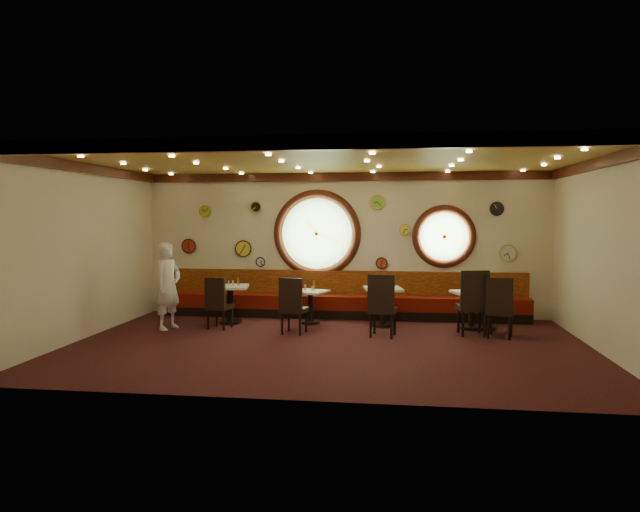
{
  "coord_description": "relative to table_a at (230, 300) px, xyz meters",
  "views": [
    {
      "loc": [
        1.15,
        -9.7,
        2.24
      ],
      "look_at": [
        -0.24,
        0.8,
        1.5
      ],
      "focal_mm": 32.0,
      "sensor_mm": 36.0,
      "label": 1
    }
  ],
  "objects": [
    {
      "name": "condiment_e_pepper",
      "position": [
        5.22,
        -0.03,
        0.29
      ],
      "size": [
        0.03,
        0.03,
        0.09
      ],
      "primitive_type": "cylinder",
      "color": "silver",
      "rests_on": "table_e"
    },
    {
      "name": "condiment_e_salt",
      "position": [
        5.12,
        0.14,
        0.29
      ],
      "size": [
        0.04,
        0.04,
        0.1
      ],
      "primitive_type": "cylinder",
      "color": "silver",
      "rests_on": "table_e"
    },
    {
      "name": "condiment_d_bottle",
      "position": [
        5.06,
        0.13,
        0.32
      ],
      "size": [
        0.04,
        0.04,
        0.14
      ],
      "primitive_type": "cylinder",
      "color": "gold",
      "rests_on": "table_d"
    },
    {
      "name": "molding_back",
      "position": [
        2.26,
        1.2,
        2.61
      ],
      "size": [
        9.0,
        0.1,
        0.18
      ],
      "primitive_type": "cube",
      "color": "#3D160B",
      "rests_on": "wall_back"
    },
    {
      "name": "chair_e",
      "position": [
        5.32,
        -0.79,
        0.14
      ],
      "size": [
        0.58,
        0.58,
        0.7
      ],
      "rotation": [
        0.0,
        0.0,
        -0.28
      ],
      "color": "black",
      "rests_on": "floor"
    },
    {
      "name": "wall_left",
      "position": [
        -2.24,
        -1.75,
        1.1
      ],
      "size": [
        0.02,
        6.0,
        3.2
      ],
      "primitive_type": "cube",
      "color": "#EBE2C5",
      "rests_on": "floor"
    },
    {
      "name": "wall_clock_8",
      "position": [
        0.26,
        1.21,
        1.95
      ],
      "size": [
        0.24,
        0.03,
        0.24
      ],
      "primitive_type": "cylinder",
      "rotation": [
        1.57,
        0.0,
        0.0
      ],
      "color": "black",
      "rests_on": "wall_back"
    },
    {
      "name": "wall_front",
      "position": [
        2.26,
        -4.75,
        1.1
      ],
      "size": [
        9.0,
        0.02,
        3.2
      ],
      "primitive_type": "cube",
      "color": "#EBE2C5",
      "rests_on": "floor"
    },
    {
      "name": "condiment_a_salt",
      "position": [
        -0.06,
        0.09,
        0.34
      ],
      "size": [
        0.04,
        0.04,
        0.1
      ],
      "primitive_type": "cylinder",
      "color": "#BCBBC0",
      "rests_on": "table_a"
    },
    {
      "name": "chair_a",
      "position": [
        -0.07,
        -0.64,
        0.09
      ],
      "size": [
        0.51,
        0.51,
        0.64
      ],
      "rotation": [
        0.0,
        0.0,
        -0.19
      ],
      "color": "black",
      "rests_on": "floor"
    },
    {
      "name": "banquette_seat",
      "position": [
        2.26,
        0.97,
        -0.15
      ],
      "size": [
        8.0,
        0.55,
        0.3
      ],
      "primitive_type": "cube",
      "color": "#5D0E08",
      "rests_on": "banquette_base"
    },
    {
      "name": "molding_front",
      "position": [
        2.26,
        -4.7,
        2.61
      ],
      "size": [
        9.0,
        0.1,
        0.18
      ],
      "primitive_type": "cube",
      "color": "#3D160B",
      "rests_on": "wall_back"
    },
    {
      "name": "waiter",
      "position": [
        -1.04,
        -0.73,
        0.36
      ],
      "size": [
        0.59,
        0.73,
        1.72
      ],
      "primitive_type": "imported",
      "rotation": [
        0.0,
        0.0,
        1.25
      ],
      "color": "white",
      "rests_on": "floor"
    },
    {
      "name": "chair_d",
      "position": [
        4.86,
        -0.63,
        0.21
      ],
      "size": [
        0.57,
        0.57,
        0.77
      ],
      "rotation": [
        0.0,
        0.0,
        0.1
      ],
      "color": "black",
      "rests_on": "floor"
    },
    {
      "name": "condiment_c_pepper",
      "position": [
        3.23,
        0.06,
        0.35
      ],
      "size": [
        0.04,
        0.04,
        0.1
      ],
      "primitive_type": "cylinder",
      "color": "silver",
      "rests_on": "table_c"
    },
    {
      "name": "condiment_a_bottle",
      "position": [
        0.15,
        0.08,
        0.38
      ],
      "size": [
        0.05,
        0.05,
        0.17
      ],
      "primitive_type": "cylinder",
      "color": "#C5852E",
      "rests_on": "table_a"
    },
    {
      "name": "condiment_c_bottle",
      "position": [
        3.33,
        0.22,
        0.37
      ],
      "size": [
        0.05,
        0.05,
        0.15
      ],
      "primitive_type": "cylinder",
      "color": "gold",
      "rests_on": "table_c"
    },
    {
      "name": "wall_clock_6",
      "position": [
        -0.04,
        1.21,
        1.0
      ],
      "size": [
        0.36,
        0.03,
        0.36
      ],
      "primitive_type": "cylinder",
      "rotation": [
        1.57,
        0.0,
        0.0
      ],
      "color": "yellow",
      "rests_on": "wall_back"
    },
    {
      "name": "porthole_left_glass",
      "position": [
        1.66,
        1.24,
        1.35
      ],
      "size": [
        1.66,
        0.02,
        1.66
      ],
      "primitive_type": "cylinder",
      "rotation": [
        1.57,
        0.0,
        0.0
      ],
      "color": "#93CD7B",
      "rests_on": "wall_back"
    },
    {
      "name": "condiment_b_bottle",
      "position": [
        1.72,
        0.32,
        0.28
      ],
      "size": [
        0.06,
        0.06,
        0.18
      ],
      "primitive_type": "cylinder",
      "color": "gold",
      "rests_on": "table_b"
    },
    {
      "name": "wall_clock_2",
      "position": [
        3.01,
        1.21,
        2.05
      ],
      "size": [
        0.3,
        0.03,
        0.3
      ],
      "primitive_type": "cylinder",
      "rotation": [
        1.57,
        0.0,
        0.0
      ],
      "color": "#74B939",
      "rests_on": "wall_back"
    },
    {
      "name": "porthole_right_glass",
      "position": [
        4.46,
        1.24,
        1.3
      ],
      "size": [
        1.1,
        0.02,
        1.1
      ],
      "primitive_type": "cylinder",
      "rotation": [
        1.57,
        0.0,
        0.0
      ],
      "color": "#93CD7B",
      "rests_on": "wall_back"
    },
    {
      "name": "wall_back",
      "position": [
        2.26,
        1.25,
        1.1
      ],
      "size": [
        9.0,
        0.02,
        3.2
      ],
      "primitive_type": "cube",
      "color": "#EBE2C5",
      "rests_on": "floor"
    },
    {
      "name": "chair_b",
      "position": [
        1.49,
        -0.94,
        0.12
      ],
      "size": [
        0.52,
        0.52,
        0.67
      ],
      "rotation": [
        0.0,
        0.0,
        -0.17
      ],
      "color": "black",
      "rests_on": "floor"
    },
    {
      "name": "table_d",
      "position": [
        4.92,
        0.04,
        -0.03
      ],
      "size": [
        0.85,
        0.85,
        0.75
      ],
      "color": "black",
      "rests_on": "floor"
    },
    {
      "name": "table_c",
      "position": [
        3.18,
        0.09,
        0.0
      ],
      "size": [
        0.85,
        0.85,
        0.8
      ],
      "color": "black",
      "rests_on": "floor"
    },
    {
      "name": "porthole_right_frame",
      "position": [
        4.46,
        1.23,
        1.3
      ],
      "size": [
        1.38,
        0.18,
        1.38
      ],
      "primitive_type": "torus",
      "rotation": [
        1.57,
        0.0,
        0.0
      ],
      "color": "#3D160B",
      "rests_on": "wall_back"
    },
    {
      "name": "porthole_left_ring",
      "position": [
        1.66,
        1.2,
        1.35
      ],
      "size": [
        1.61,
        0.03,
        1.61
      ],
      "primitive_type": "torus",
      "rotation": [
        1.57,
        0.0,
        0.0
      ],
      "color": "gold",
      "rests_on": "wall_back"
    },
    {
      "name": "wall_clock_7",
      "position": [
        3.11,
        1.21,
        0.7
      ],
      "size": [
        0.24,
        0.03,
        0.24
      ],
      "primitive_type": "cylinder",
      "rotation": [
        1.57,
        0.0,
        0.0
      ],
      "color": "red",
      "rests_on": "wall_back"
    },
    {
      "name": "ceiling",
      "position": [
        2.26,
        -1.75,
        2.7
      ],
      "size": [
        9.0,
        6.0,
        0.02
      ],
      "primitive_type": "cube",
      "color": "gold",
      "rests_on": "wall_back"
    },
    {
      "name": "wall_clock_3",
      "position": [
        3.61,
        1.21,
        1.45
      ],
      "size": [
        0.22,
        0.03,
        0.22
      ],
      "primitive_type": "cylinder",
      "rotation": [
        1.57,
        0.0,
        0.0
      ],
      "color": "#E7DD4D",
      "rests_on": "wall_back"
    },
    {
      "name": "condiment_d_pepper",
      "position": [
        4.9,
        0.01,
        0.31
      ],
      "size": [
        0.04,
        0.04,
        0.11
      ],
      "primitive_type": "cylinder",
      "color": "silver",
      "rests_on": "table_d"
    },
    {
      "name": "wall_clock_4",
      "position": [
        5.81,
        1.21,
        0.95
      ],
      "size": [
        0.34,
        0.03,
        0.34
      ],
      "primitive_type": "cylinder",
      "rotation": [
        1.57,
        0.0,
        0.0
      ],
      "color": "silver",
      "rests_on": "wall_back"
    },
    {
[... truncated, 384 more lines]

